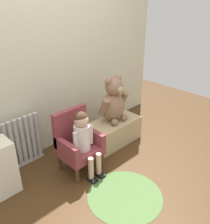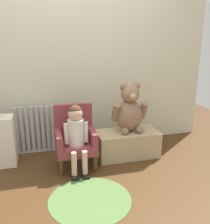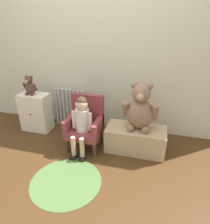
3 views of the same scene
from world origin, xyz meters
name	(u,v)px [view 2 (image 2 of 3)]	position (x,y,z in m)	size (l,w,h in m)	color
ground_plane	(82,194)	(0.00, 0.00, 0.00)	(6.00, 6.00, 0.00)	#462C15
back_wall	(63,53)	(0.00, 1.16, 1.20)	(3.80, 0.05, 2.40)	beige
radiator	(35,130)	(-0.39, 1.04, 0.29)	(0.50, 0.05, 0.58)	#B3B3B2
child_armchair	(75,138)	(0.03, 0.57, 0.32)	(0.42, 0.37, 0.68)	brown
child_figure	(76,129)	(0.03, 0.46, 0.46)	(0.25, 0.35, 0.71)	silver
low_bench	(127,144)	(0.67, 0.64, 0.15)	(0.73, 0.36, 0.31)	tan
large_teddy_bear	(129,110)	(0.69, 0.67, 0.56)	(0.42, 0.30, 0.58)	#8E6A53
floor_rug	(90,199)	(0.06, -0.11, 0.00)	(0.73, 0.73, 0.01)	#4D6F39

